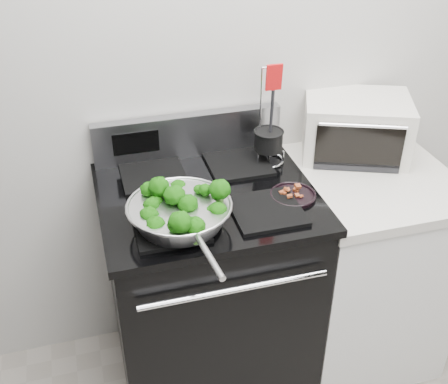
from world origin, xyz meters
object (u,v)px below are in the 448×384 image
object	(u,v)px
gas_range	(209,288)
skillet	(180,213)
bacon_plate	(293,193)
toaster_oven	(356,127)
utensil_holder	(268,146)

from	to	relation	value
gas_range	skillet	bearing A→B (deg)	-127.93
gas_range	bacon_plate	bearing A→B (deg)	-20.05
gas_range	toaster_oven	world-z (taller)	toaster_oven
toaster_oven	skillet	bearing A→B (deg)	-134.40
bacon_plate	toaster_oven	distance (m)	0.49
utensil_holder	toaster_oven	bearing A→B (deg)	4.53
bacon_plate	skillet	bearing A→B (deg)	-171.22
gas_range	utensil_holder	bearing A→B (deg)	29.09
toaster_oven	utensil_holder	bearing A→B (deg)	-154.49
toaster_oven	bacon_plate	bearing A→B (deg)	-121.01
gas_range	skillet	distance (m)	0.56
bacon_plate	toaster_oven	xyz separation A→B (m)	(0.39, 0.30, 0.07)
gas_range	skillet	size ratio (longest dim) A/B	2.02
gas_range	bacon_plate	xyz separation A→B (m)	(0.29, -0.11, 0.48)
skillet	toaster_oven	bearing A→B (deg)	17.57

